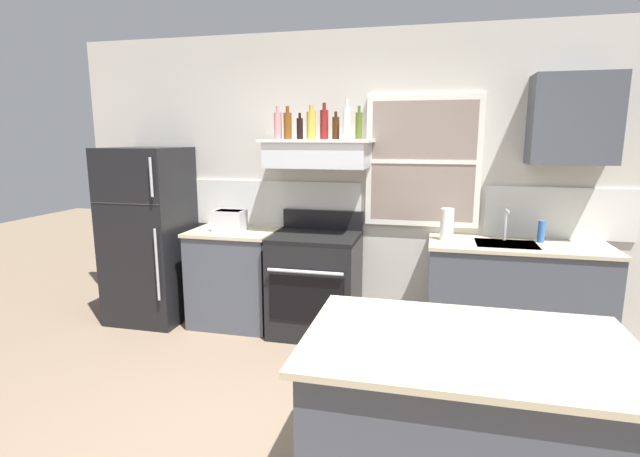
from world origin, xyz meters
The scene contains 20 objects.
back_wall centered at (0.03, 2.23, 1.35)m, with size 5.40×0.11×2.70m.
refrigerator centered at (-1.90, 1.84, 0.83)m, with size 0.70×0.72×1.67m.
counter_left_of_stove centered at (-1.05, 1.90, 0.46)m, with size 0.79×0.63×0.91m.
toaster centered at (-1.07, 1.86, 1.01)m, with size 0.30×0.20×0.19m.
stove_range centered at (-0.25, 1.86, 0.46)m, with size 0.76×0.69×1.09m.
range_hood_shelf centered at (-0.25, 1.96, 1.62)m, with size 0.96×0.52×0.24m.
bottle_rose_pink centered at (-0.60, 1.92, 1.87)m, with size 0.07×0.07×0.29m.
bottle_amber_wine centered at (-0.51, 1.90, 1.86)m, with size 0.07×0.07×0.28m.
bottle_balsamic_dark centered at (-0.40, 1.90, 1.84)m, with size 0.06×0.06×0.22m.
bottle_champagne_gold_foil centered at (-0.30, 1.93, 1.87)m, with size 0.08×0.08×0.29m.
bottle_red_label_wine centered at (-0.21, 2.01, 1.88)m, with size 0.07×0.07×0.31m.
bottle_brown_stout centered at (-0.10, 1.99, 1.84)m, with size 0.06×0.06×0.24m.
bottle_clear_tall centered at (0.01, 1.93, 1.89)m, with size 0.06×0.06×0.33m.
bottle_olive_oil_square centered at (0.11, 1.99, 1.86)m, with size 0.06×0.06×0.28m.
counter_right_with_sink centered at (1.45, 1.90, 0.46)m, with size 1.43×0.63×0.91m.
sink_faucet centered at (1.35, 2.00, 1.08)m, with size 0.03×0.17×0.28m.
paper_towel_roll centered at (0.87, 1.90, 1.04)m, with size 0.11×0.11×0.27m, color white.
dish_soap_bottle centered at (1.63, 2.00, 1.00)m, with size 0.06×0.06×0.18m, color blue.
kitchen_island centered at (0.93, -0.16, 0.46)m, with size 1.40×0.90×0.91m.
upper_cabinet_right centered at (1.80, 2.04, 1.90)m, with size 0.64×0.32×0.70m.
Camera 1 is at (0.75, -2.16, 1.76)m, focal length 26.75 mm.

